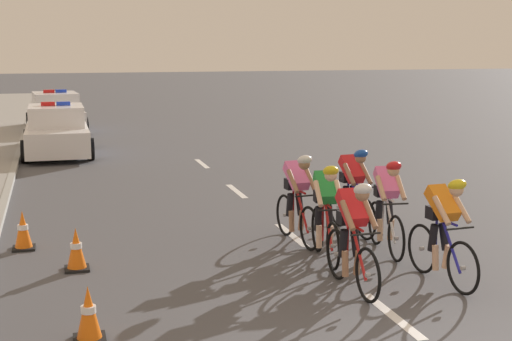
{
  "coord_description": "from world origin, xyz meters",
  "views": [
    {
      "loc": [
        -3.9,
        -5.69,
        3.3
      ],
      "look_at": [
        -0.53,
        6.58,
        1.1
      ],
      "focal_mm": 51.75,
      "sensor_mm": 36.0,
      "label": 1
    }
  ],
  "objects_px": {
    "cyclist_lead": "(353,234)",
    "traffic_cone_far": "(89,314)",
    "police_car_second": "(56,114)",
    "traffic_cone_near": "(76,250)",
    "cyclist_third": "(326,211)",
    "cyclist_second": "(444,229)",
    "cyclist_sixth": "(353,189)",
    "police_car_nearest": "(57,132)",
    "cyclist_fifth": "(298,197)",
    "cyclist_fourth": "(387,205)",
    "traffic_cone_mid": "(23,231)"
  },
  "relations": [
    {
      "from": "cyclist_lead",
      "to": "traffic_cone_far",
      "type": "bearing_deg",
      "value": -166.97
    },
    {
      "from": "police_car_second",
      "to": "traffic_cone_near",
      "type": "xyz_separation_m",
      "value": [
        0.17,
        -17.92,
        -0.37
      ]
    },
    {
      "from": "cyclist_third",
      "to": "traffic_cone_near",
      "type": "bearing_deg",
      "value": 172.08
    },
    {
      "from": "cyclist_second",
      "to": "cyclist_sixth",
      "type": "relative_size",
      "value": 1.0
    },
    {
      "from": "cyclist_sixth",
      "to": "traffic_cone_near",
      "type": "relative_size",
      "value": 2.69
    },
    {
      "from": "cyclist_lead",
      "to": "police_car_nearest",
      "type": "xyz_separation_m",
      "value": [
        -3.73,
        13.82,
        -0.11
      ]
    },
    {
      "from": "cyclist_third",
      "to": "cyclist_fifth",
      "type": "distance_m",
      "value": 1.08
    },
    {
      "from": "cyclist_fourth",
      "to": "cyclist_fifth",
      "type": "distance_m",
      "value": 1.5
    },
    {
      "from": "traffic_cone_mid",
      "to": "traffic_cone_far",
      "type": "relative_size",
      "value": 1.0
    },
    {
      "from": "cyclist_second",
      "to": "traffic_cone_near",
      "type": "bearing_deg",
      "value": 157.88
    },
    {
      "from": "cyclist_second",
      "to": "cyclist_third",
      "type": "bearing_deg",
      "value": 128.66
    },
    {
      "from": "cyclist_fifth",
      "to": "cyclist_sixth",
      "type": "bearing_deg",
      "value": 17.42
    },
    {
      "from": "police_car_second",
      "to": "cyclist_fourth",
      "type": "bearing_deg",
      "value": -74.87
    },
    {
      "from": "traffic_cone_mid",
      "to": "police_car_second",
      "type": "bearing_deg",
      "value": 87.83
    },
    {
      "from": "police_car_nearest",
      "to": "cyclist_lead",
      "type": "bearing_deg",
      "value": -74.9
    },
    {
      "from": "police_car_nearest",
      "to": "police_car_second",
      "type": "bearing_deg",
      "value": 89.99
    },
    {
      "from": "cyclist_second",
      "to": "cyclist_fifth",
      "type": "xyz_separation_m",
      "value": [
        -1.26,
        2.54,
        0.0
      ]
    },
    {
      "from": "police_car_nearest",
      "to": "traffic_cone_near",
      "type": "height_order",
      "value": "police_car_nearest"
    },
    {
      "from": "cyclist_second",
      "to": "cyclist_fifth",
      "type": "height_order",
      "value": "same"
    },
    {
      "from": "cyclist_lead",
      "to": "traffic_cone_mid",
      "type": "height_order",
      "value": "cyclist_lead"
    },
    {
      "from": "cyclist_third",
      "to": "cyclist_fourth",
      "type": "relative_size",
      "value": 1.0
    },
    {
      "from": "cyclist_fifth",
      "to": "cyclist_sixth",
      "type": "height_order",
      "value": "same"
    },
    {
      "from": "cyclist_third",
      "to": "police_car_second",
      "type": "distance_m",
      "value": 18.84
    },
    {
      "from": "cyclist_third",
      "to": "cyclist_sixth",
      "type": "distance_m",
      "value": 1.77
    },
    {
      "from": "cyclist_lead",
      "to": "traffic_cone_far",
      "type": "distance_m",
      "value": 3.64
    },
    {
      "from": "traffic_cone_near",
      "to": "traffic_cone_mid",
      "type": "bearing_deg",
      "value": 120.18
    },
    {
      "from": "police_car_second",
      "to": "traffic_cone_near",
      "type": "bearing_deg",
      "value": -89.46
    },
    {
      "from": "traffic_cone_mid",
      "to": "cyclist_fifth",
      "type": "bearing_deg",
      "value": -10.35
    },
    {
      "from": "police_car_second",
      "to": "cyclist_third",
      "type": "bearing_deg",
      "value": -78.15
    },
    {
      "from": "cyclist_fourth",
      "to": "traffic_cone_mid",
      "type": "bearing_deg",
      "value": 162.61
    },
    {
      "from": "cyclist_fifth",
      "to": "traffic_cone_near",
      "type": "bearing_deg",
      "value": -171.15
    },
    {
      "from": "cyclist_second",
      "to": "cyclist_fourth",
      "type": "xyz_separation_m",
      "value": [
        -0.1,
        1.6,
        0.0
      ]
    },
    {
      "from": "police_car_second",
      "to": "traffic_cone_far",
      "type": "relative_size",
      "value": 7.08
    },
    {
      "from": "cyclist_sixth",
      "to": "traffic_cone_mid",
      "type": "bearing_deg",
      "value": 175.37
    },
    {
      "from": "cyclist_sixth",
      "to": "traffic_cone_near",
      "type": "xyz_separation_m",
      "value": [
        -4.75,
        -0.92,
        -0.48
      ]
    },
    {
      "from": "police_car_nearest",
      "to": "police_car_second",
      "type": "distance_m",
      "value": 6.03
    },
    {
      "from": "cyclist_fourth",
      "to": "cyclist_sixth",
      "type": "relative_size",
      "value": 1.0
    },
    {
      "from": "police_car_nearest",
      "to": "traffic_cone_mid",
      "type": "distance_m",
      "value": 10.55
    },
    {
      "from": "cyclist_second",
      "to": "cyclist_fourth",
      "type": "distance_m",
      "value": 1.61
    },
    {
      "from": "cyclist_sixth",
      "to": "police_car_nearest",
      "type": "xyz_separation_m",
      "value": [
        -4.91,
        10.98,
        -0.11
      ]
    },
    {
      "from": "cyclist_sixth",
      "to": "traffic_cone_near",
      "type": "height_order",
      "value": "cyclist_sixth"
    },
    {
      "from": "cyclist_fourth",
      "to": "traffic_cone_far",
      "type": "distance_m",
      "value": 5.31
    },
    {
      "from": "traffic_cone_mid",
      "to": "cyclist_second",
      "type": "bearing_deg",
      "value": -30.57
    },
    {
      "from": "cyclist_fourth",
      "to": "police_car_second",
      "type": "height_order",
      "value": "police_car_second"
    },
    {
      "from": "cyclist_third",
      "to": "police_car_nearest",
      "type": "xyz_separation_m",
      "value": [
        -3.87,
        12.41,
        -0.11
      ]
    },
    {
      "from": "traffic_cone_mid",
      "to": "traffic_cone_far",
      "type": "height_order",
      "value": "same"
    },
    {
      "from": "cyclist_third",
      "to": "traffic_cone_mid",
      "type": "height_order",
      "value": "cyclist_third"
    },
    {
      "from": "cyclist_sixth",
      "to": "traffic_cone_near",
      "type": "distance_m",
      "value": 4.86
    },
    {
      "from": "police_car_second",
      "to": "traffic_cone_near",
      "type": "relative_size",
      "value": 7.08
    },
    {
      "from": "police_car_second",
      "to": "traffic_cone_far",
      "type": "bearing_deg",
      "value": -89.4
    }
  ]
}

